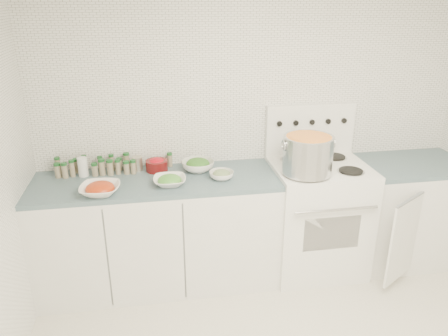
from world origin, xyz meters
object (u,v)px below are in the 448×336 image
at_px(stock_pot, 308,153).
at_px(bowl_snowpea, 170,180).
at_px(stove, 316,214).
at_px(bowl_tomato, 100,189).

distance_m(stock_pot, bowl_snowpea, 1.04).
xyz_separation_m(stock_pot, bowl_snowpea, (-1.03, 0.05, -0.17)).
bearing_deg(stock_pot, stove, 42.19).
height_order(stove, bowl_tomato, stove).
height_order(stock_pot, bowl_snowpea, stock_pot).
bearing_deg(bowl_snowpea, stove, 5.33).
xyz_separation_m(bowl_tomato, bowl_snowpea, (0.49, 0.08, -0.01)).
distance_m(stove, bowl_tomato, 1.76).
height_order(stock_pot, bowl_tomato, stock_pot).
xyz_separation_m(stove, stock_pot, (-0.17, -0.16, 0.60)).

